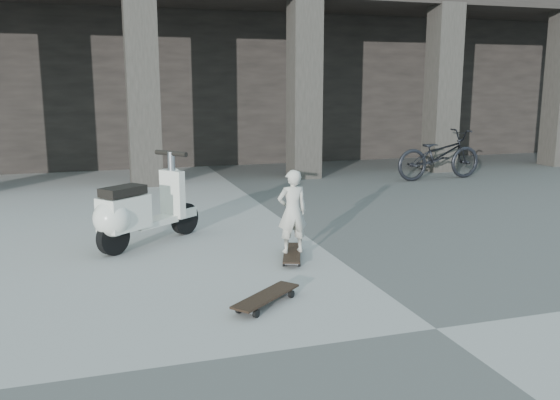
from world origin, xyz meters
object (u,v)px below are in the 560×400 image
object	(u,v)px
longboard	(292,253)
child	(292,211)
bicycle	(439,155)
skateboard_spare	(266,297)
scooter	(133,213)

from	to	relation	value
longboard	child	size ratio (longest dim) A/B	0.88
longboard	child	bearing A→B (deg)	0.00
longboard	bicycle	world-z (taller)	bicycle
skateboard_spare	scooter	size ratio (longest dim) A/B	0.56
child	bicycle	size ratio (longest dim) A/B	0.48
bicycle	longboard	bearing A→B (deg)	130.09
scooter	skateboard_spare	bearing A→B (deg)	-104.10
scooter	bicycle	size ratio (longest dim) A/B	0.69
child	bicycle	world-z (taller)	same
skateboard_spare	child	size ratio (longest dim) A/B	0.80
scooter	bicycle	bearing A→B (deg)	-9.13
child	scooter	bearing A→B (deg)	-30.15
longboard	skateboard_spare	bearing A→B (deg)	171.86
skateboard_spare	bicycle	world-z (taller)	bicycle
child	skateboard_spare	bearing A→B (deg)	61.93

